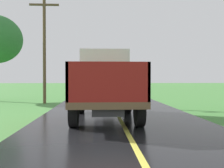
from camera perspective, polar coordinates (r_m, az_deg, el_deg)
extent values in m
cube|color=#2D2D30|center=(9.90, -1.45, -4.28)|extent=(0.90, 5.51, 0.24)
cube|color=brown|center=(9.88, -1.45, -3.12)|extent=(2.30, 5.80, 0.20)
cube|color=silver|center=(11.81, -1.71, 2.67)|extent=(2.10, 1.90, 1.90)
cube|color=black|center=(12.78, -1.80, 4.04)|extent=(1.78, 0.02, 0.76)
cube|color=maroon|center=(8.92, -8.43, 0.58)|extent=(0.08, 3.85, 1.10)
cube|color=maroon|center=(8.98, 5.82, 0.59)|extent=(0.08, 3.85, 1.10)
cube|color=maroon|center=(7.00, -0.81, 0.45)|extent=(2.30, 0.08, 1.10)
cube|color=maroon|center=(10.76, -1.58, 0.69)|extent=(2.30, 0.08, 1.10)
cylinder|color=black|center=(11.72, -6.83, -3.93)|extent=(0.28, 1.00, 1.00)
cylinder|color=black|center=(11.77, 3.44, -3.91)|extent=(0.28, 1.00, 1.00)
cylinder|color=black|center=(8.36, -8.40, -5.98)|extent=(0.28, 1.00, 1.00)
cylinder|color=black|center=(8.42, 6.05, -5.92)|extent=(0.28, 1.00, 1.00)
ellipsoid|color=gold|center=(8.58, 4.24, 0.35)|extent=(0.53, 0.63, 0.42)
ellipsoid|color=gold|center=(9.83, -0.03, 0.53)|extent=(0.59, 0.59, 0.50)
ellipsoid|color=#BACE2B|center=(8.12, 4.02, -2.04)|extent=(0.59, 0.62, 0.49)
ellipsoid|color=#BECA20|center=(8.06, -3.07, -0.07)|extent=(0.55, 0.60, 0.45)
ellipsoid|color=#B2CA1B|center=(8.73, -3.84, 0.25)|extent=(0.44, 0.45, 0.41)
ellipsoid|color=#ADC224|center=(7.92, -1.07, 0.16)|extent=(0.46, 0.51, 0.40)
ellipsoid|color=#ABBF32|center=(8.56, 2.45, 2.64)|extent=(0.58, 0.67, 0.41)
ellipsoid|color=#B0C61D|center=(9.32, 1.76, -1.84)|extent=(0.44, 0.51, 0.48)
cylinder|color=brown|center=(17.62, -14.66, 7.00)|extent=(0.20, 0.20, 6.85)
cube|color=brown|center=(18.18, -14.71, 16.52)|extent=(1.91, 0.12, 0.12)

